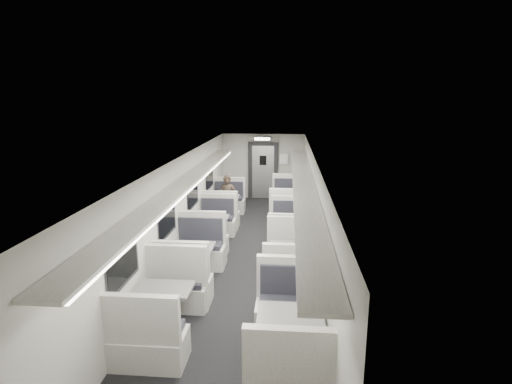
% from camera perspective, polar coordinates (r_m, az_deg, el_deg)
% --- Properties ---
extents(room, '(3.24, 12.24, 2.64)m').
position_cam_1_polar(room, '(8.93, -1.46, -2.84)').
color(room, black).
rests_on(room, ground).
extents(booth_left_a, '(1.05, 2.12, 1.14)m').
position_cam_1_polar(booth_left_a, '(12.36, -4.46, -2.22)').
color(booth_left_a, silver).
rests_on(booth_left_a, room).
extents(booth_left_b, '(1.02, 2.06, 1.10)m').
position_cam_1_polar(booth_left_b, '(10.38, -6.29, -5.39)').
color(booth_left_b, silver).
rests_on(booth_left_b, room).
extents(booth_left_c, '(1.12, 2.28, 1.22)m').
position_cam_1_polar(booth_left_c, '(8.31, -9.29, -10.13)').
color(booth_left_c, silver).
rests_on(booth_left_c, room).
extents(booth_left_d, '(1.07, 2.18, 1.16)m').
position_cam_1_polar(booth_left_d, '(6.82, -12.87, -15.98)').
color(booth_left_d, silver).
rests_on(booth_left_d, room).
extents(booth_right_a, '(1.16, 2.35, 1.26)m').
position_cam_1_polar(booth_right_a, '(12.20, 4.86, -2.23)').
color(booth_right_a, silver).
rests_on(booth_right_a, room).
extents(booth_right_b, '(1.03, 2.09, 1.12)m').
position_cam_1_polar(booth_right_b, '(10.04, 4.86, -5.99)').
color(booth_right_b, silver).
rests_on(booth_right_b, room).
extents(booth_right_c, '(1.03, 2.08, 1.11)m').
position_cam_1_polar(booth_right_c, '(8.46, 4.86, -9.80)').
color(booth_right_c, silver).
rests_on(booth_right_c, room).
extents(booth_right_d, '(1.10, 2.24, 1.20)m').
position_cam_1_polar(booth_right_d, '(6.00, 4.88, -19.98)').
color(booth_right_d, silver).
rests_on(booth_right_d, room).
extents(passenger, '(0.57, 0.41, 1.45)m').
position_cam_1_polar(passenger, '(12.00, -4.09, -0.99)').
color(passenger, black).
rests_on(passenger, room).
extents(window_a, '(0.02, 1.18, 0.84)m').
position_cam_1_polar(window_a, '(12.40, -6.64, 2.39)').
color(window_a, black).
rests_on(window_a, room).
extents(window_b, '(0.02, 1.18, 0.84)m').
position_cam_1_polar(window_b, '(10.30, -9.01, 0.05)').
color(window_b, black).
rests_on(window_b, room).
extents(window_c, '(0.02, 1.18, 0.84)m').
position_cam_1_polar(window_c, '(8.25, -12.58, -3.48)').
color(window_c, black).
rests_on(window_c, room).
extents(window_d, '(0.02, 1.18, 0.84)m').
position_cam_1_polar(window_d, '(6.31, -18.49, -9.20)').
color(window_d, black).
rests_on(window_d, room).
extents(luggage_rack_left, '(0.46, 10.40, 0.09)m').
position_cam_1_polar(luggage_rack_left, '(8.70, -9.89, 1.37)').
color(luggage_rack_left, silver).
rests_on(luggage_rack_left, room).
extents(luggage_rack_right, '(0.46, 10.40, 0.09)m').
position_cam_1_polar(luggage_rack_right, '(8.42, 6.73, 1.09)').
color(luggage_rack_right, silver).
rests_on(luggage_rack_right, room).
extents(vestibule_door, '(1.10, 0.13, 2.10)m').
position_cam_1_polar(vestibule_door, '(14.73, 1.01, 3.00)').
color(vestibule_door, black).
rests_on(vestibule_door, room).
extents(exit_sign, '(0.62, 0.12, 0.16)m').
position_cam_1_polar(exit_sign, '(14.07, 0.90, 7.62)').
color(exit_sign, black).
rests_on(exit_sign, room).
extents(wall_notice, '(0.32, 0.02, 0.40)m').
position_cam_1_polar(wall_notice, '(14.61, 3.96, 4.72)').
color(wall_notice, white).
rests_on(wall_notice, room).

